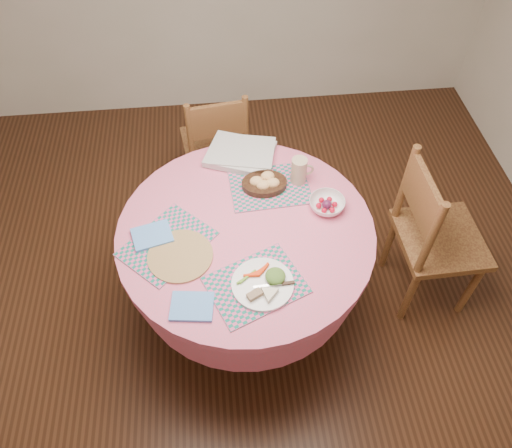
{
  "coord_description": "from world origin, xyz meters",
  "views": [
    {
      "loc": [
        -0.11,
        -1.49,
        2.6
      ],
      "look_at": [
        0.05,
        0.0,
        0.78
      ],
      "focal_mm": 35.0,
      "sensor_mm": 36.0,
      "label": 1
    }
  ],
  "objects_px": {
    "chair_right": "(432,235)",
    "chair_back": "(216,144)",
    "dinner_plate": "(264,284)",
    "bread_bowl": "(265,183)",
    "dining_table": "(246,253)",
    "latte_mug": "(299,171)",
    "fruit_bowl": "(327,204)",
    "wicker_trivet": "(180,256)"
  },
  "relations": [
    {
      "from": "bread_bowl",
      "to": "latte_mug",
      "type": "height_order",
      "value": "latte_mug"
    },
    {
      "from": "wicker_trivet",
      "to": "latte_mug",
      "type": "relative_size",
      "value": 2.09
    },
    {
      "from": "chair_back",
      "to": "dining_table",
      "type": "bearing_deg",
      "value": 88.73
    },
    {
      "from": "wicker_trivet",
      "to": "chair_back",
      "type": "bearing_deg",
      "value": 79.33
    },
    {
      "from": "latte_mug",
      "to": "fruit_bowl",
      "type": "height_order",
      "value": "latte_mug"
    },
    {
      "from": "chair_back",
      "to": "dinner_plate",
      "type": "bearing_deg",
      "value": 89.39
    },
    {
      "from": "dinner_plate",
      "to": "wicker_trivet",
      "type": "bearing_deg",
      "value": 151.23
    },
    {
      "from": "dining_table",
      "to": "wicker_trivet",
      "type": "bearing_deg",
      "value": -157.09
    },
    {
      "from": "dinner_plate",
      "to": "latte_mug",
      "type": "xyz_separation_m",
      "value": [
        0.25,
        0.62,
        0.06
      ]
    },
    {
      "from": "dining_table",
      "to": "fruit_bowl",
      "type": "xyz_separation_m",
      "value": [
        0.41,
        0.09,
        0.22
      ]
    },
    {
      "from": "chair_right",
      "to": "dinner_plate",
      "type": "relative_size",
      "value": 3.62
    },
    {
      "from": "dining_table",
      "to": "latte_mug",
      "type": "relative_size",
      "value": 8.64
    },
    {
      "from": "dining_table",
      "to": "chair_back",
      "type": "relative_size",
      "value": 1.4
    },
    {
      "from": "bread_bowl",
      "to": "wicker_trivet",
      "type": "bearing_deg",
      "value": -137.65
    },
    {
      "from": "chair_right",
      "to": "chair_back",
      "type": "relative_size",
      "value": 1.12
    },
    {
      "from": "dinner_plate",
      "to": "latte_mug",
      "type": "relative_size",
      "value": 1.9
    },
    {
      "from": "latte_mug",
      "to": "fruit_bowl",
      "type": "bearing_deg",
      "value": -61.22
    },
    {
      "from": "bread_bowl",
      "to": "latte_mug",
      "type": "distance_m",
      "value": 0.19
    },
    {
      "from": "chair_right",
      "to": "latte_mug",
      "type": "xyz_separation_m",
      "value": [
        -0.7,
        0.24,
        0.31
      ]
    },
    {
      "from": "dining_table",
      "to": "dinner_plate",
      "type": "height_order",
      "value": "dinner_plate"
    },
    {
      "from": "latte_mug",
      "to": "fruit_bowl",
      "type": "xyz_separation_m",
      "value": [
        0.11,
        -0.2,
        -0.05
      ]
    },
    {
      "from": "bread_bowl",
      "to": "latte_mug",
      "type": "xyz_separation_m",
      "value": [
        0.18,
        0.02,
        0.04
      ]
    },
    {
      "from": "chair_back",
      "to": "wicker_trivet",
      "type": "xyz_separation_m",
      "value": [
        -0.2,
        -1.08,
        0.29
      ]
    },
    {
      "from": "chair_right",
      "to": "bread_bowl",
      "type": "height_order",
      "value": "chair_right"
    },
    {
      "from": "dining_table",
      "to": "wicker_trivet",
      "type": "distance_m",
      "value": 0.39
    },
    {
      "from": "chair_back",
      "to": "bread_bowl",
      "type": "distance_m",
      "value": 0.8
    },
    {
      "from": "wicker_trivet",
      "to": "bread_bowl",
      "type": "height_order",
      "value": "bread_bowl"
    },
    {
      "from": "dining_table",
      "to": "dinner_plate",
      "type": "relative_size",
      "value": 4.54
    },
    {
      "from": "dining_table",
      "to": "chair_right",
      "type": "xyz_separation_m",
      "value": [
        1.0,
        0.04,
        -0.04
      ]
    },
    {
      "from": "dining_table",
      "to": "chair_back",
      "type": "distance_m",
      "value": 0.96
    },
    {
      "from": "chair_back",
      "to": "bread_bowl",
      "type": "relative_size",
      "value": 3.84
    },
    {
      "from": "latte_mug",
      "to": "fruit_bowl",
      "type": "relative_size",
      "value": 0.76
    },
    {
      "from": "fruit_bowl",
      "to": "dining_table",
      "type": "bearing_deg",
      "value": -167.56
    },
    {
      "from": "chair_right",
      "to": "latte_mug",
      "type": "relative_size",
      "value": 6.89
    },
    {
      "from": "chair_back",
      "to": "dinner_plate",
      "type": "relative_size",
      "value": 3.24
    },
    {
      "from": "dining_table",
      "to": "wicker_trivet",
      "type": "height_order",
      "value": "wicker_trivet"
    },
    {
      "from": "dining_table",
      "to": "wicker_trivet",
      "type": "relative_size",
      "value": 4.13
    },
    {
      "from": "bread_bowl",
      "to": "fruit_bowl",
      "type": "xyz_separation_m",
      "value": [
        0.29,
        -0.17,
        -0.01
      ]
    },
    {
      "from": "dinner_plate",
      "to": "latte_mug",
      "type": "distance_m",
      "value": 0.67
    },
    {
      "from": "dinner_plate",
      "to": "fruit_bowl",
      "type": "distance_m",
      "value": 0.55
    },
    {
      "from": "bread_bowl",
      "to": "fruit_bowl",
      "type": "distance_m",
      "value": 0.34
    },
    {
      "from": "dinner_plate",
      "to": "bread_bowl",
      "type": "xyz_separation_m",
      "value": [
        0.07,
        0.59,
        0.01
      ]
    }
  ]
}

